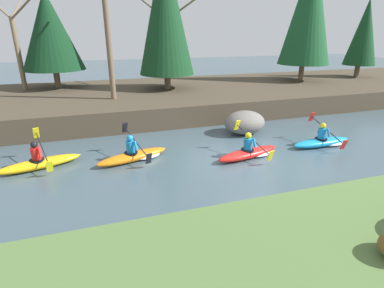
# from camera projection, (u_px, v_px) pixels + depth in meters

# --- Properties ---
(ground_plane) EXTENTS (90.00, 90.00, 0.00)m
(ground_plane) POSITION_uv_depth(u_px,v_px,m) (260.00, 158.00, 11.22)
(ground_plane) COLOR #425660
(riverbank_far) EXTENTS (44.00, 10.06, 1.08)m
(riverbank_far) POSITION_uv_depth(u_px,v_px,m) (187.00, 96.00, 19.37)
(riverbank_far) COLOR #473D2D
(riverbank_far) RESTS_ON ground
(conifer_tree_far_left) EXTENTS (3.66, 3.66, 5.69)m
(conifer_tree_far_left) POSITION_uv_depth(u_px,v_px,m) (50.00, 31.00, 17.92)
(conifer_tree_far_left) COLOR brown
(conifer_tree_far_left) RESTS_ON riverbank_far
(conifer_tree_left) EXTENTS (3.32, 3.32, 8.18)m
(conifer_tree_left) POSITION_uv_depth(u_px,v_px,m) (165.00, 10.00, 17.26)
(conifer_tree_left) COLOR brown
(conifer_tree_left) RESTS_ON riverbank_far
(conifer_tree_mid_left) EXTENTS (3.55, 3.55, 8.67)m
(conifer_tree_mid_left) POSITION_uv_depth(u_px,v_px,m) (309.00, 7.00, 20.33)
(conifer_tree_mid_left) COLOR brown
(conifer_tree_mid_left) RESTS_ON riverbank_far
(conifer_tree_centre) EXTENTS (2.36, 2.36, 5.73)m
(conifer_tree_centre) POSITION_uv_depth(u_px,v_px,m) (364.00, 32.00, 22.64)
(conifer_tree_centre) COLOR brown
(conifer_tree_centre) RESTS_ON riverbank_far
(bare_tree_upstream) EXTENTS (3.10, 3.06, 5.58)m
(bare_tree_upstream) POSITION_uv_depth(u_px,v_px,m) (17.00, 45.00, 17.59)
(bare_tree_upstream) COLOR #7A664C
(bare_tree_upstream) RESTS_ON riverbank_far
(bare_tree_mid_upstream) EXTENTS (3.88, 3.83, 7.07)m
(bare_tree_mid_upstream) POSITION_uv_depth(u_px,v_px,m) (108.00, 32.00, 14.90)
(bare_tree_mid_upstream) COLOR brown
(bare_tree_mid_upstream) RESTS_ON riverbank_far
(bare_tree_mid_downstream) EXTENTS (3.09, 3.05, 5.56)m
(bare_tree_mid_downstream) POSITION_uv_depth(u_px,v_px,m) (168.00, 44.00, 18.69)
(bare_tree_mid_downstream) COLOR #7A664C
(bare_tree_mid_downstream) RESTS_ON riverbank_far
(kayaker_lead) EXTENTS (2.78, 2.07, 1.20)m
(kayaker_lead) POSITION_uv_depth(u_px,v_px,m) (324.00, 141.00, 12.35)
(kayaker_lead) COLOR #1993D6
(kayaker_lead) RESTS_ON ground
(kayaker_middle) EXTENTS (2.79, 2.05, 1.20)m
(kayaker_middle) POSITION_uv_depth(u_px,v_px,m) (251.00, 152.00, 11.24)
(kayaker_middle) COLOR red
(kayaker_middle) RESTS_ON ground
(kayaker_trailing) EXTENTS (2.76, 2.03, 1.20)m
(kayaker_trailing) POSITION_uv_depth(u_px,v_px,m) (135.00, 155.00, 10.97)
(kayaker_trailing) COLOR orange
(kayaker_trailing) RESTS_ON ground
(kayaker_far_back) EXTENTS (2.76, 2.03, 1.20)m
(kayaker_far_back) POSITION_uv_depth(u_px,v_px,m) (40.00, 162.00, 10.31)
(kayaker_far_back) COLOR yellow
(kayaker_far_back) RESTS_ON ground
(boulder_midstream) EXTENTS (1.90, 1.49, 1.07)m
(boulder_midstream) POSITION_uv_depth(u_px,v_px,m) (245.00, 122.00, 13.73)
(boulder_midstream) COLOR slate
(boulder_midstream) RESTS_ON ground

